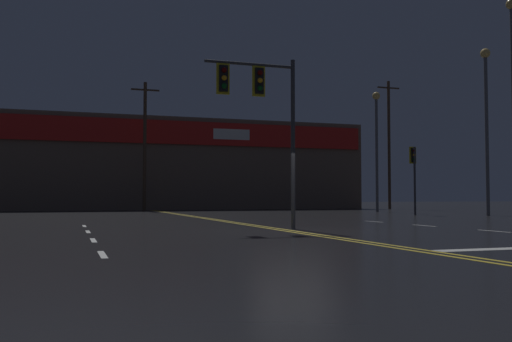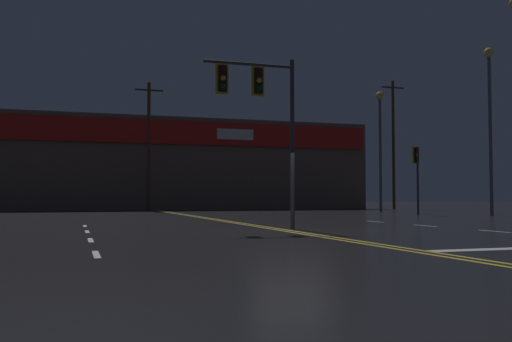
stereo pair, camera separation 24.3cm
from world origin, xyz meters
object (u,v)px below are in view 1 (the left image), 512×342
Objects in this scene: traffic_signal_median at (258,99)px; streetlight_far_median at (377,134)px; streetlight_far_right at (486,109)px; traffic_signal_corner_northeast at (414,165)px.

traffic_signal_median is 0.65× the size of streetlight_far_median.
streetlight_far_right is (16.93, 9.22, 1.89)m from traffic_signal_median.
traffic_signal_median is 0.58× the size of streetlight_far_right.
traffic_signal_corner_northeast is 7.90m from streetlight_far_median.
streetlight_far_right reaches higher than traffic_signal_median.
streetlight_far_right reaches higher than streetlight_far_median.
traffic_signal_corner_northeast is 5.15m from streetlight_far_right.
traffic_signal_median is at bearing -151.43° from streetlight_far_right.
streetlight_far_right is at bearing -32.76° from traffic_signal_corner_northeast.
traffic_signal_median is at bearing -129.39° from streetlight_far_median.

